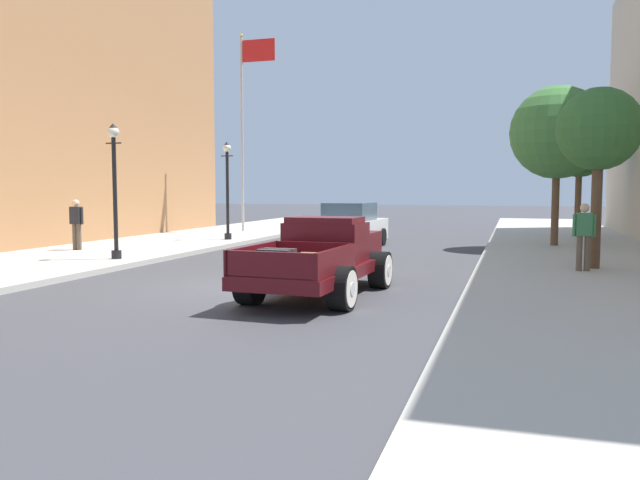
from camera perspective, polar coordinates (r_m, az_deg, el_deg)
name	(u,v)px	position (r m, az deg, el deg)	size (l,w,h in m)	color
ground_plane	(254,287)	(13.85, -6.03, -4.29)	(140.00, 140.00, 0.00)	#3D3D42
sidewalk_right	(616,301)	(12.87, 25.28, -5.07)	(5.50, 64.00, 0.15)	#B7B2A8
hotrod_truck_maroon	(324,257)	(12.82, 0.37, -1.58)	(2.34, 5.00, 1.58)	#510F14
car_background_white	(351,227)	(22.89, 2.81, 1.20)	(2.04, 4.38, 1.65)	silver
pedestrian_sidewalk_left	(76,221)	(22.05, -21.26, 1.59)	(0.53, 0.22, 1.65)	brown
pedestrian_sidewalk_right	(584,233)	(16.54, 22.86, 0.61)	(0.53, 0.22, 1.65)	brown
street_lamp_near	(115,181)	(18.81, -18.17, 5.15)	(0.50, 0.32, 3.85)	black
street_lamp_far	(227,183)	(25.07, -8.42, 5.16)	(0.50, 0.32, 3.85)	black
flagpole	(246,111)	(30.01, -6.70, 11.57)	(1.74, 0.16, 9.16)	#B2B2B7
street_tree_nearest	(599,131)	(17.25, 24.02, 9.07)	(2.06, 2.06, 4.51)	brown
street_tree_second	(557,133)	(23.80, 20.77, 9.10)	(3.25, 3.25, 5.60)	brown
street_tree_third	(580,148)	(28.56, 22.54, 7.76)	(2.51, 2.51, 5.00)	brown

